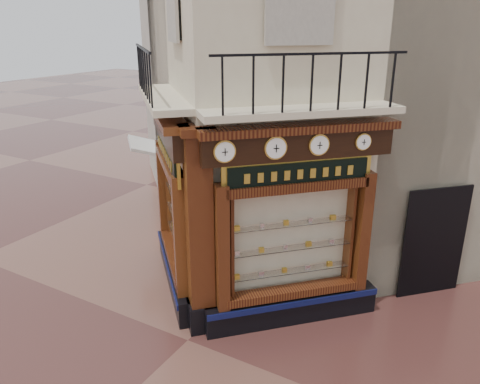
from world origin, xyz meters
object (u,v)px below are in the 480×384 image
Objects in this scene: clock_c at (319,145)px; awning at (153,227)px; clock_a at (225,152)px; signboard_left at (167,152)px; clock_b at (276,148)px; clock_d at (363,142)px; corner_pilaster at (200,236)px; signboard_right at (299,173)px.

clock_c reaches higher than awning.
clock_a is at bearing -170.88° from awning.
clock_b is at bearing -144.01° from signboard_left.
clock_d is 0.14× the size of signboard_left.
corner_pilaster is at bearing -174.36° from awning.
clock_a is at bearing -162.24° from signboard_left.
clock_b is 1.32× the size of clock_d.
clock_c is (1.76, 1.15, 1.67)m from corner_pilaster.
clock_b is 0.18× the size of signboard_left.
signboard_right is (-0.89, -0.74, -0.52)m from clock_d.
signboard_left is (-2.66, 0.42, -0.52)m from clock_b.
clock_c is 3.26m from signboard_left.
corner_pilaster is at bearing -169.75° from signboard_left.
clock_c is at bearing -0.00° from clock_a.
corner_pilaster is at bearing 168.27° from clock_c.
clock_a is at bearing -180.00° from clock_d.
corner_pilaster is 12.98× the size of clock_d.
clock_d is (0.60, 0.60, 0.00)m from clock_c.
clock_d is 0.15× the size of signboard_right.
clock_a is at bearing -48.27° from corner_pilaster.
signboard_left is (-3.82, -0.74, -0.52)m from clock_d.
clock_a reaches higher than signboard_left.
corner_pilaster is 10.45× the size of clock_c.
clock_c is 7.05m from awning.
signboard_left is at bearing 125.99° from clock_b.
signboard_right is at bearing 174.52° from clock_d.
signboard_left reaches higher than awning.
corner_pilaster is at bearing 171.63° from clock_d.
clock_a is 1.24× the size of clock_d.
clock_d is at bearing -5.48° from signboard_right.
clock_a is 0.88m from clock_b.
clock_c is (1.18, 1.18, -0.00)m from clock_a.
awning is (-5.13, 2.63, -3.62)m from clock_b.
clock_b is 2.74m from signboard_left.
clock_d is at bearing -148.20° from awning.
clock_d is (1.78, 1.78, 0.00)m from clock_a.
clock_c is 0.85m from clock_d.
corner_pilaster reaches higher than clock_d.
clock_b is 0.20× the size of signboard_right.
clock_d reaches higher than signboard_left.
corner_pilaster is 3.38m from clock_d.
awning is at bearing 114.97° from clock_c.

